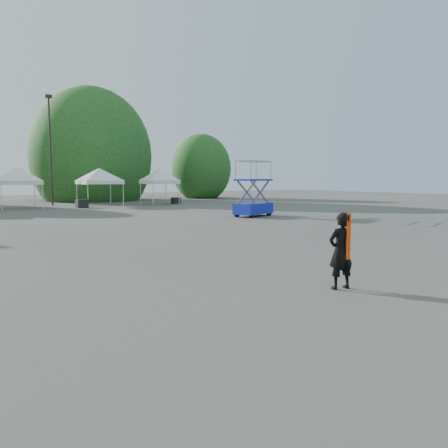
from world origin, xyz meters
TOP-DOWN VIEW (x-y plane):
  - ground at (0.00, 0.00)m, footprint 120.00×120.00m
  - light_pole_east at (3.00, 32.00)m, footprint 0.60×0.25m
  - tree_mid_e at (9.00, 39.00)m, footprint 5.12×5.12m
  - tree_far_e at (22.00, 37.00)m, footprint 3.84×3.84m
  - tent_e at (-0.31, 28.85)m, footprint 4.42×4.42m
  - tent_f at (6.25, 28.74)m, footprint 4.68×4.68m
  - tent_g at (11.63, 27.77)m, footprint 4.04×4.04m
  - man at (0.69, -2.94)m, footprint 0.69×0.53m
  - scissor_lift at (10.73, 12.64)m, footprint 3.03×2.17m
  - crate_mid at (4.13, 27.04)m, footprint 0.94×0.76m
  - crate_east at (13.42, 27.91)m, footprint 0.83×0.68m

SIDE VIEW (x-z plane):
  - ground at x=0.00m, z-range 0.00..0.00m
  - crate_east at x=13.42m, z-range 0.00..0.60m
  - crate_mid at x=4.13m, z-range 0.00..0.69m
  - man at x=0.69m, z-range 0.00..1.70m
  - scissor_lift at x=10.73m, z-range 0.01..3.55m
  - tent_g at x=11.63m, z-range 1.12..5.00m
  - tent_e at x=-0.31m, z-range 1.12..5.00m
  - tent_f at x=6.25m, z-range 1.12..5.00m
  - tree_far_e at x=22.00m, z-range 0.70..6.55m
  - tree_mid_e at x=9.00m, z-range 0.94..8.74m
  - light_pole_east at x=3.00m, z-range 0.62..10.42m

